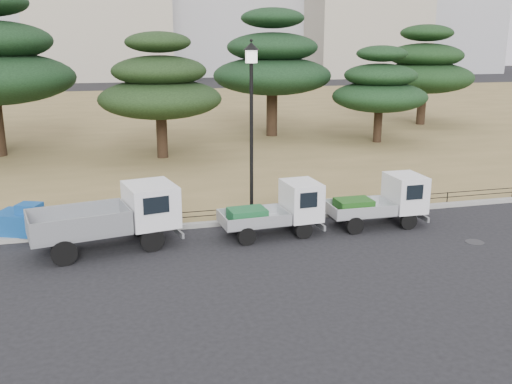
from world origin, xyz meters
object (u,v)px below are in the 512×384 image
object	(u,v)px
street_lamp	(251,102)
truck_kei_front	(278,210)
tarp_pile	(22,221)
truck_kei_rear	(383,201)
truck_large	(114,215)

from	to	relation	value
street_lamp	truck_kei_front	bearing A→B (deg)	-74.78
street_lamp	tarp_pile	distance (m)	8.63
truck_kei_front	street_lamp	bearing A→B (deg)	101.37
tarp_pile	truck_kei_rear	bearing A→B (deg)	-8.79
truck_large	tarp_pile	xyz separation A→B (m)	(-2.93, 1.83, -0.52)
tarp_pile	truck_kei_front	bearing A→B (deg)	-13.04
truck_kei_rear	tarp_pile	xyz separation A→B (m)	(-12.10, 1.87, -0.33)
truck_large	truck_kei_rear	xyz separation A→B (m)	(9.17, -0.04, -0.19)
truck_kei_rear	truck_large	bearing A→B (deg)	-179.98
street_lamp	truck_kei_rear	bearing A→B (deg)	-21.65
tarp_pile	street_lamp	bearing A→B (deg)	-1.15
truck_large	truck_kei_rear	bearing A→B (deg)	-11.41
truck_kei_rear	tarp_pile	distance (m)	12.25
truck_kei_rear	tarp_pile	size ratio (longest dim) A/B	1.83
street_lamp	tarp_pile	bearing A→B (deg)	178.85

